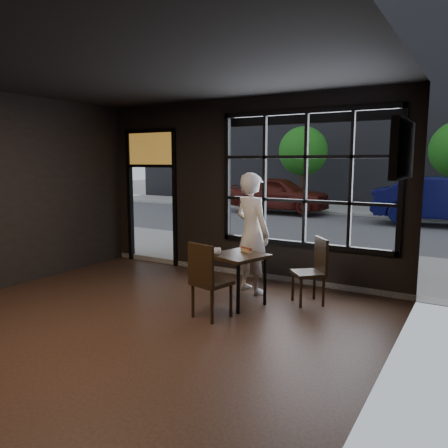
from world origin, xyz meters
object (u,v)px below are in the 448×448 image
Objects in this scene: man at (252,233)px; navy_car at (448,200)px; cafe_table at (238,279)px; chair_near at (212,280)px.

navy_car is at bearing -80.41° from man.
cafe_table is at bearing 123.29° from man.
navy_car is (2.15, 9.52, -0.11)m from man.
cafe_table is 10.41m from navy_car.
man is 0.42× the size of navy_car.
chair_near is (-0.05, -0.65, 0.14)m from cafe_table.
navy_car is at bearing 95.50° from cafe_table.
cafe_table is 0.17× the size of navy_car.
chair_near is 11.04m from navy_car.
navy_car is (2.02, 10.20, 0.47)m from cafe_table.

